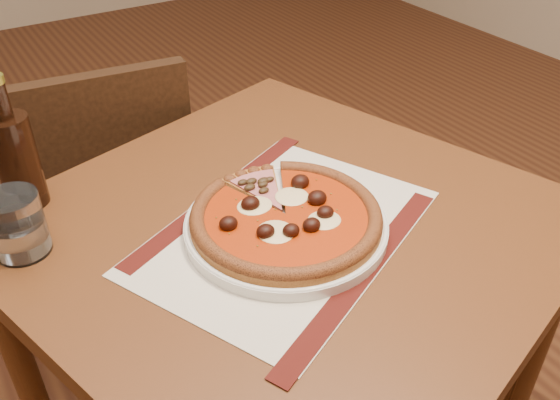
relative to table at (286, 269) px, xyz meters
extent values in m
cube|color=brown|center=(0.23, 0.56, -0.66)|extent=(5.00, 6.00, 0.02)
cube|color=brown|center=(0.00, 0.00, 0.08)|extent=(0.99, 0.99, 0.04)
cylinder|color=brown|center=(0.43, -0.24, -0.29)|extent=(0.05, 0.05, 0.71)
cylinder|color=brown|center=(-0.43, 0.24, -0.29)|extent=(0.05, 0.05, 0.71)
cylinder|color=brown|center=(0.24, 0.43, -0.29)|extent=(0.05, 0.05, 0.71)
cube|color=black|center=(-0.13, 0.68, -0.24)|extent=(0.45, 0.45, 0.04)
cylinder|color=black|center=(0.06, 0.83, -0.45)|extent=(0.03, 0.03, 0.39)
cylinder|color=black|center=(-0.28, 0.87, -0.45)|extent=(0.03, 0.03, 0.39)
cylinder|color=black|center=(0.02, 0.48, -0.45)|extent=(0.03, 0.03, 0.39)
cylinder|color=black|center=(-0.33, 0.52, -0.45)|extent=(0.03, 0.03, 0.39)
cube|color=black|center=(-0.15, 0.50, -0.01)|extent=(0.41, 0.09, 0.42)
cube|color=beige|center=(-0.02, -0.02, 0.10)|extent=(0.56, 0.49, 0.00)
cylinder|color=white|center=(-0.02, -0.02, 0.11)|extent=(0.32, 0.32, 0.02)
cylinder|color=#AD6F2A|center=(-0.02, -0.02, 0.13)|extent=(0.30, 0.30, 0.01)
torus|color=#9A4B21|center=(-0.02, -0.02, 0.13)|extent=(0.30, 0.30, 0.02)
cylinder|color=#AD3108|center=(-0.02, -0.02, 0.13)|extent=(0.25, 0.25, 0.00)
ellipsoid|color=#FFE6AB|center=(-0.04, 0.02, 0.14)|extent=(0.05, 0.04, 0.01)
ellipsoid|color=#FFE6AB|center=(-0.08, -0.07, 0.14)|extent=(0.05, 0.04, 0.01)
ellipsoid|color=#FFE6AB|center=(0.02, -0.06, 0.14)|extent=(0.05, 0.04, 0.01)
ellipsoid|color=#FFE6AB|center=(0.04, 0.04, 0.14)|extent=(0.05, 0.04, 0.01)
ellipsoid|color=black|center=(-0.05, 0.02, 0.15)|extent=(0.03, 0.03, 0.02)
ellipsoid|color=black|center=(-0.10, 0.00, 0.15)|extent=(0.03, 0.03, 0.02)
ellipsoid|color=black|center=(-0.07, -0.05, 0.15)|extent=(0.03, 0.03, 0.02)
ellipsoid|color=black|center=(-0.05, -0.10, 0.15)|extent=(0.03, 0.03, 0.02)
ellipsoid|color=black|center=(0.00, -0.08, 0.15)|extent=(0.03, 0.03, 0.02)
ellipsoid|color=black|center=(0.06, -0.08, 0.15)|extent=(0.03, 0.03, 0.02)
ellipsoid|color=black|center=(0.04, -0.02, 0.15)|extent=(0.03, 0.03, 0.02)
ellipsoid|color=black|center=(0.05, 0.04, 0.15)|extent=(0.03, 0.03, 0.02)
ellipsoid|color=#392514|center=(0.00, 0.04, 0.14)|extent=(0.02, 0.01, 0.01)
ellipsoid|color=#392514|center=(0.01, 0.08, 0.14)|extent=(0.02, 0.01, 0.01)
ellipsoid|color=#392514|center=(-0.01, 0.04, 0.14)|extent=(0.02, 0.01, 0.01)
ellipsoid|color=#392514|center=(-0.01, 0.08, 0.14)|extent=(0.02, 0.01, 0.01)
ellipsoid|color=#392514|center=(-0.01, 0.04, 0.14)|extent=(0.02, 0.01, 0.01)
ellipsoid|color=#392514|center=(-0.02, 0.08, 0.14)|extent=(0.02, 0.01, 0.01)
ellipsoid|color=#392514|center=(-0.02, 0.04, 0.14)|extent=(0.02, 0.01, 0.01)
cylinder|color=white|center=(-0.37, 0.15, 0.15)|extent=(0.08, 0.08, 0.10)
cylinder|color=black|center=(-0.34, 0.28, 0.18)|extent=(0.07, 0.07, 0.16)
cylinder|color=black|center=(-0.34, 0.28, 0.28)|extent=(0.03, 0.03, 0.07)
camera|label=1|loc=(-0.41, -0.63, 0.68)|focal=38.00mm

